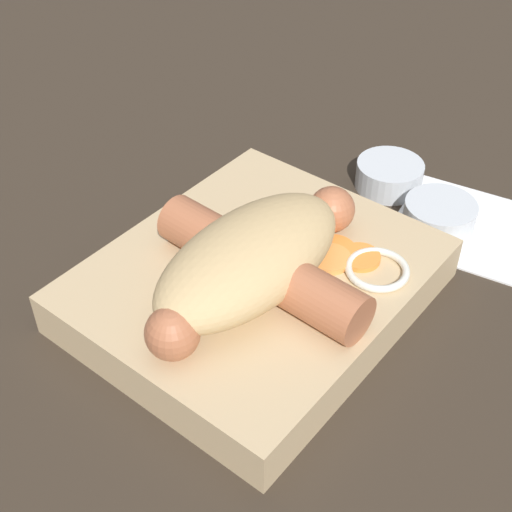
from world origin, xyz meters
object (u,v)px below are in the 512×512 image
at_px(sausage, 260,265).
at_px(condiment_cup_far, 385,175).
at_px(food_tray, 256,285).
at_px(condiment_cup_near, 439,217).
at_px(bread_roll, 250,258).

height_order(sausage, condiment_cup_far, sausage).
xyz_separation_m(sausage, condiment_cup_far, (-0.19, -0.02, -0.04)).
xyz_separation_m(food_tray, sausage, (0.01, 0.01, 0.03)).
distance_m(food_tray, condiment_cup_near, 0.16).
height_order(food_tray, sausage, sausage).
bearing_deg(sausage, condiment_cup_far, -175.33).
xyz_separation_m(food_tray, condiment_cup_far, (-0.17, -0.00, -0.01)).
relative_size(bread_roll, condiment_cup_near, 2.77).
xyz_separation_m(sausage, condiment_cup_near, (-0.16, 0.05, -0.04)).
distance_m(bread_roll, condiment_cup_far, 0.20).
height_order(bread_roll, condiment_cup_far, bread_roll).
bearing_deg(condiment_cup_far, sausage, 4.67).
height_order(food_tray, condiment_cup_near, food_tray).
bearing_deg(condiment_cup_far, bread_roll, 3.35).
xyz_separation_m(bread_roll, condiment_cup_far, (-0.19, -0.01, -0.04)).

